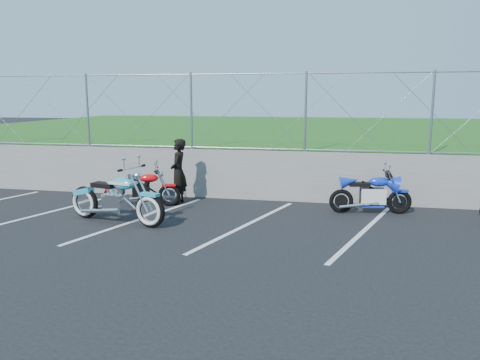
% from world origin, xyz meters
% --- Properties ---
extents(ground, '(90.00, 90.00, 0.00)m').
position_xyz_m(ground, '(0.00, 0.00, 0.00)').
color(ground, black).
rests_on(ground, ground).
extents(retaining_wall, '(30.00, 0.22, 1.30)m').
position_xyz_m(retaining_wall, '(0.00, 3.50, 0.65)').
color(retaining_wall, slate).
rests_on(retaining_wall, ground).
extents(grass_field, '(30.00, 20.00, 1.30)m').
position_xyz_m(grass_field, '(0.00, 13.50, 0.65)').
color(grass_field, '#1C4F15').
rests_on(grass_field, ground).
extents(chain_link_fence, '(28.00, 0.03, 2.00)m').
position_xyz_m(chain_link_fence, '(0.00, 3.50, 2.30)').
color(chain_link_fence, gray).
rests_on(chain_link_fence, retaining_wall).
extents(parking_lines, '(18.29, 4.31, 0.01)m').
position_xyz_m(parking_lines, '(1.20, 1.00, 0.00)').
color(parking_lines, silver).
rests_on(parking_lines, ground).
extents(cruiser_turquoise, '(2.45, 0.87, 1.24)m').
position_xyz_m(cruiser_turquoise, '(-2.76, 0.56, 0.50)').
color(cruiser_turquoise, black).
rests_on(cruiser_turquoise, ground).
extents(naked_orange, '(1.83, 0.71, 0.93)m').
position_xyz_m(naked_orange, '(-2.84, 2.11, 0.40)').
color(naked_orange, black).
rests_on(naked_orange, ground).
extents(sportbike_blue, '(1.89, 0.67, 0.98)m').
position_xyz_m(sportbike_blue, '(2.63, 2.53, 0.42)').
color(sportbike_blue, black).
rests_on(sportbike_blue, ground).
extents(person_standing, '(0.48, 0.65, 1.65)m').
position_xyz_m(person_standing, '(-2.07, 2.56, 0.82)').
color(person_standing, black).
rests_on(person_standing, ground).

